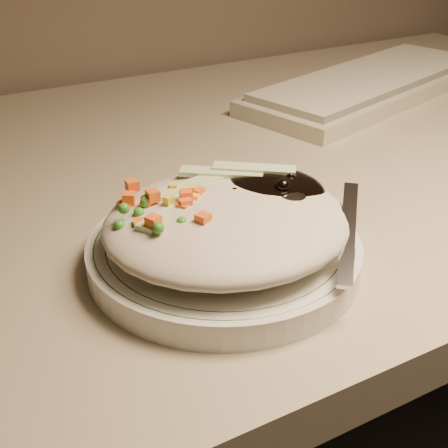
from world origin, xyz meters
TOP-DOWN VIEW (x-y plane):
  - desk at (0.00, 1.38)m, footprint 1.40×0.70m
  - plate at (-0.09, 1.19)m, footprint 0.21×0.21m
  - plate_rim at (-0.09, 1.19)m, footprint 0.20×0.20m
  - meal at (-0.09, 1.19)m, footprint 0.21×0.19m
  - keyboard at (0.31, 1.48)m, footprint 0.45×0.26m

SIDE VIEW (x-z plane):
  - desk at x=0.00m, z-range 0.17..0.91m
  - plate at x=-0.09m, z-range 0.74..0.76m
  - keyboard at x=0.31m, z-range 0.74..0.77m
  - plate_rim at x=-0.09m, z-range 0.76..0.76m
  - meal at x=-0.09m, z-range 0.76..0.81m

